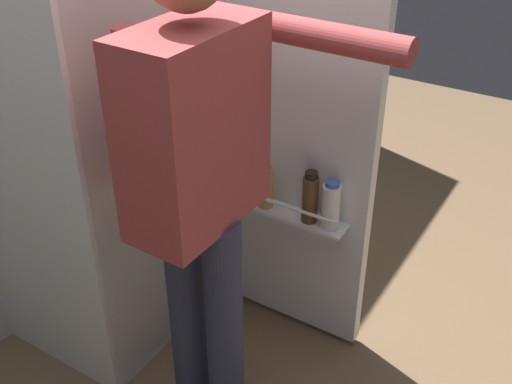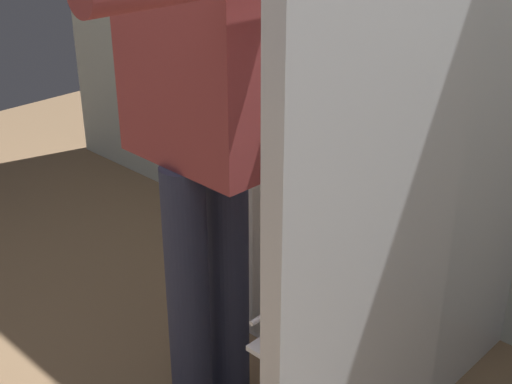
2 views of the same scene
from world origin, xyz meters
name	(u,v)px [view 2 (image 2 of 2)]	position (x,y,z in m)	size (l,w,h in m)	color
refrigerator	(391,121)	(0.03, 0.48, 0.82)	(0.71, 1.21, 1.64)	silver
person	(205,101)	(-0.17, -0.06, 0.97)	(0.52, 0.74, 1.61)	#2D334C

